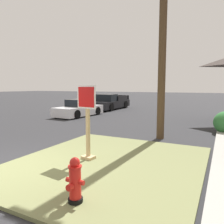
{
  "coord_description": "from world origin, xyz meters",
  "views": [
    {
      "loc": [
        5.11,
        -3.68,
        2.2
      ],
      "look_at": [
        1.64,
        3.15,
        1.31
      ],
      "focal_mm": 35.29,
      "sensor_mm": 36.0,
      "label": 1
    }
  ],
  "objects": [
    {
      "name": "utility_pole",
      "position": [
        2.77,
        5.44,
        5.63
      ],
      "size": [
        1.35,
        0.31,
        10.97
      ],
      "color": "#4C3823",
      "rests_on": "ground"
    },
    {
      "name": "parked_sedan_white",
      "position": [
        -4.5,
        9.81,
        0.54
      ],
      "size": [
        2.03,
        4.13,
        1.25
      ],
      "color": "silver",
      "rests_on": "ground"
    },
    {
      "name": "fire_hydrant",
      "position": [
        2.76,
        -0.56,
        0.48
      ],
      "size": [
        0.38,
        0.34,
        0.85
      ],
      "color": "black",
      "rests_on": "grass_corner_patch"
    },
    {
      "name": "pickup_truck_black",
      "position": [
        -4.75,
        15.24,
        0.62
      ],
      "size": [
        2.09,
        5.44,
        1.48
      ],
      "color": "black",
      "rests_on": "ground"
    },
    {
      "name": "manhole_cover",
      "position": [
        0.58,
        2.03,
        0.01
      ],
      "size": [
        0.7,
        0.7,
        0.02
      ],
      "primitive_type": "cylinder",
      "color": "black",
      "rests_on": "ground"
    },
    {
      "name": "ground_plane",
      "position": [
        0.0,
        0.0,
        0.0
      ],
      "size": [
        160.0,
        160.0,
        0.0
      ],
      "primitive_type": "plane",
      "color": "#2B2B2D"
    },
    {
      "name": "stop_sign",
      "position": [
        1.62,
        1.61,
        1.1
      ],
      "size": [
        0.67,
        0.32,
        2.16
      ],
      "color": "tan",
      "rests_on": "grass_corner_patch"
    },
    {
      "name": "grass_corner_patch",
      "position": [
        2.27,
        1.61,
        0.04
      ],
      "size": [
        5.06,
        5.78,
        0.08
      ],
      "primitive_type": "cube",
      "color": "olive",
      "rests_on": "ground"
    }
  ]
}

